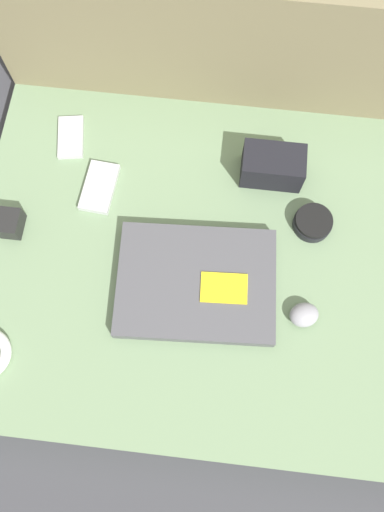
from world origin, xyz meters
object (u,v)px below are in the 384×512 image
laptop (196,283)px  phone_black (99,187)px  camera_pouch (272,166)px  phone_silver (71,137)px  speaker_puck (313,223)px  charger_brick (11,223)px  computer_mouse (304,315)px

laptop → phone_black: bearing=137.2°
laptop → camera_pouch: (0.13, 0.26, 0.02)m
phone_silver → phone_black: bearing=-63.3°
phone_black → speaker_puck: bearing=0.4°
phone_silver → phone_black: (0.08, -0.11, 0.00)m
phone_silver → camera_pouch: bearing=-14.8°
phone_black → camera_pouch: 0.37m
camera_pouch → charger_brick: bearing=-160.7°
charger_brick → phone_black: bearing=33.3°
speaker_puck → camera_pouch: size_ratio=0.62×
speaker_puck → camera_pouch: camera_pouch is taller
laptop → charger_brick: bearing=165.0°
speaker_puck → charger_brick: (-0.61, -0.07, 0.01)m
laptop → camera_pouch: bearing=60.4°
phone_black → charger_brick: size_ratio=2.11×
laptop → phone_silver: 0.43m
computer_mouse → phone_silver: (-0.52, 0.34, -0.01)m
phone_black → laptop: bearing=-34.9°
speaker_puck → camera_pouch: (-0.09, 0.11, 0.02)m
speaker_puck → phone_black: speaker_puck is taller
speaker_puck → phone_silver: speaker_puck is taller
laptop → speaker_puck: laptop is taller
speaker_puck → phone_black: bearing=175.8°
speaker_puck → charger_brick: bearing=-173.2°
laptop → charger_brick: charger_brick is taller
phone_silver → computer_mouse: bearing=-42.8°
computer_mouse → phone_silver: size_ratio=0.64×
phone_black → camera_pouch: size_ratio=0.92×
phone_silver → phone_black: phone_black is taller
laptop → charger_brick: 0.40m
phone_silver → laptop: bearing=-53.8°
camera_pouch → charger_brick: camera_pouch is taller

